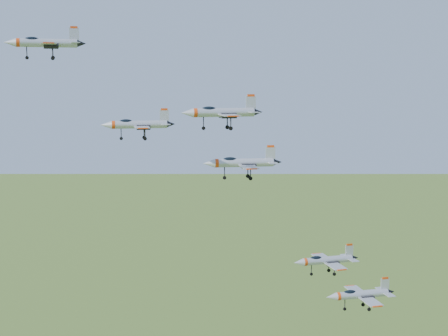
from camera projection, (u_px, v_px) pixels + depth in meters
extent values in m
cylinder|color=#A7ABB4|center=(47.00, 43.00, 105.14)|extent=(10.04, 3.05, 1.44)
cone|color=#A7ABB4|center=(10.00, 42.00, 103.50)|extent=(2.20, 1.74, 1.44)
cone|color=black|center=(82.00, 44.00, 106.72)|extent=(1.73, 1.46, 1.22)
ellipsoid|color=black|center=(32.00, 39.00, 104.40)|extent=(2.57, 1.42, 0.91)
cube|color=#A7ABB4|center=(48.00, 44.00, 102.30)|extent=(3.30, 5.21, 0.15)
cube|color=#A7ABB4|center=(48.00, 46.00, 108.18)|extent=(3.30, 5.21, 0.15)
cube|color=#A7ABB4|center=(74.00, 35.00, 106.18)|extent=(1.66, 0.40, 2.32)
cube|color=#C73C0E|center=(74.00, 27.00, 106.01)|extent=(1.22, 0.35, 0.39)
cylinder|color=#A7ABB4|center=(139.00, 124.00, 96.31)|extent=(8.56, 1.91, 1.23)
cone|color=#A7ABB4|center=(106.00, 125.00, 95.32)|extent=(1.79, 1.36, 1.23)
cone|color=black|center=(171.00, 124.00, 97.27)|extent=(1.40, 1.15, 1.04)
ellipsoid|color=black|center=(126.00, 122.00, 95.84)|extent=(2.14, 1.05, 0.78)
cube|color=#A7ABB4|center=(142.00, 127.00, 93.82)|extent=(2.50, 4.31, 0.13)
cube|color=#A7ABB4|center=(140.00, 125.00, 98.95)|extent=(2.50, 4.31, 0.13)
cube|color=#A7ABB4|center=(164.00, 116.00, 96.89)|extent=(1.42, 0.23, 1.98)
cube|color=#C73C0E|center=(164.00, 109.00, 96.74)|extent=(1.04, 0.22, 0.33)
cylinder|color=#A7ABB4|center=(224.00, 112.00, 78.60)|extent=(7.88, 1.96, 1.13)
cone|color=#A7ABB4|center=(187.00, 113.00, 77.57)|extent=(1.67, 1.29, 1.13)
cone|color=black|center=(258.00, 112.00, 79.59)|extent=(1.31, 1.08, 0.96)
ellipsoid|color=black|center=(209.00, 109.00, 78.12)|extent=(1.98, 1.01, 0.72)
cube|color=#A7ABB4|center=(229.00, 115.00, 76.32)|extent=(2.39, 4.01, 0.12)
cube|color=#A7ABB4|center=(221.00, 113.00, 81.01)|extent=(2.39, 4.01, 0.12)
cube|color=#A7ABB4|center=(251.00, 103.00, 79.22)|extent=(1.31, 0.24, 1.82)
cube|color=#C73C0E|center=(251.00, 95.00, 79.08)|extent=(0.96, 0.22, 0.30)
cylinder|color=#A7ABB4|center=(244.00, 163.00, 108.29)|extent=(10.34, 1.79, 1.49)
cone|color=#A7ABB4|center=(209.00, 163.00, 107.40)|extent=(2.10, 1.55, 1.49)
cone|color=black|center=(277.00, 162.00, 109.14)|extent=(1.64, 1.31, 1.26)
ellipsoid|color=black|center=(230.00, 160.00, 107.85)|extent=(2.55, 1.14, 0.94)
cube|color=#A7ABB4|center=(249.00, 167.00, 105.22)|extent=(2.78, 5.11, 0.16)
cube|color=#A7ABB4|center=(242.00, 162.00, 111.50)|extent=(2.78, 5.11, 0.16)
cube|color=#A7ABB4|center=(271.00, 153.00, 108.75)|extent=(1.72, 0.19, 2.40)
cube|color=#C73C0E|center=(271.00, 146.00, 108.57)|extent=(1.26, 0.20, 0.40)
cylinder|color=#A7ABB4|center=(328.00, 260.00, 94.36)|extent=(7.96, 2.38, 1.14)
cone|color=#A7ABB4|center=(299.00, 263.00, 93.08)|extent=(1.74, 1.37, 1.14)
cone|color=black|center=(355.00, 258.00, 95.59)|extent=(1.36, 1.15, 0.97)
ellipsoid|color=black|center=(316.00, 258.00, 93.78)|extent=(2.03, 1.12, 0.72)
cube|color=#A7ABB4|center=(336.00, 266.00, 92.11)|extent=(2.60, 4.12, 0.12)
cube|color=#A7ABB4|center=(322.00, 257.00, 96.77)|extent=(2.60, 4.12, 0.12)
cube|color=#A7ABB4|center=(349.00, 251.00, 95.17)|extent=(1.31, 0.31, 1.84)
cube|color=#C73C0E|center=(349.00, 245.00, 95.03)|extent=(0.97, 0.27, 0.31)
cylinder|color=#A7ABB4|center=(362.00, 294.00, 107.61)|extent=(9.55, 2.49, 1.37)
cone|color=#A7ABB4|center=(331.00, 297.00, 106.28)|extent=(2.04, 1.58, 1.37)
cone|color=black|center=(391.00, 292.00, 108.88)|extent=(1.60, 1.33, 1.16)
ellipsoid|color=black|center=(350.00, 292.00, 107.00)|extent=(2.41, 1.25, 0.87)
cube|color=#A7ABB4|center=(371.00, 301.00, 104.86)|extent=(2.95, 4.88, 0.15)
cube|color=#A7ABB4|center=(356.00, 290.00, 110.52)|extent=(2.95, 4.88, 0.15)
cube|color=#A7ABB4|center=(385.00, 284.00, 108.41)|extent=(1.58, 0.31, 2.21)
cube|color=#C73C0E|center=(385.00, 278.00, 108.25)|extent=(1.16, 0.28, 0.37)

